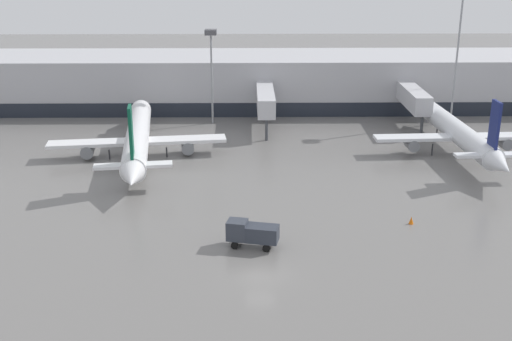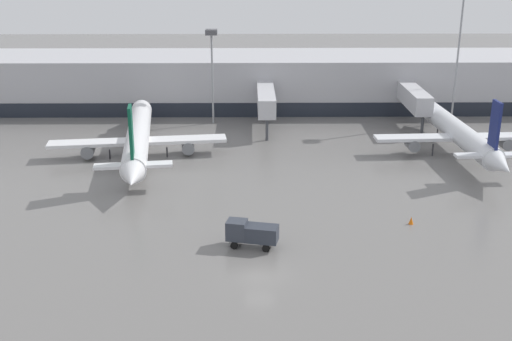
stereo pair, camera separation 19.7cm
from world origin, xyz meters
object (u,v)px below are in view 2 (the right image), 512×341
Objects in this scene: traffic_cone_0 at (411,220)px; apron_light_mast_1 at (462,14)px; parked_jet_1 at (460,134)px; service_truck_1 at (251,232)px; parked_jet_0 at (138,137)px; apron_light_mast_0 at (212,48)px.

apron_light_mast_1 reaches higher than traffic_cone_0.
parked_jet_1 is 40.00m from service_truck_1.
apron_light_mast_1 is (4.10, 16.75, 14.18)m from parked_jet_1.
service_truck_1 is at bearing 132.25° from parked_jet_1.
apron_light_mast_1 is (32.41, 44.98, 15.60)m from service_truck_1.
apron_light_mast_1 reaches higher than parked_jet_0.
parked_jet_0 is 1.17× the size of parked_jet_1.
traffic_cone_0 is 46.14m from apron_light_mast_1.
service_truck_1 is at bearing -158.44° from parked_jet_0.
apron_light_mast_0 is (9.18, 17.03, 9.34)m from parked_jet_0.
parked_jet_1 is 2.16× the size of apron_light_mast_0.
apron_light_mast_0 is at bearing 119.33° from traffic_cone_0.
traffic_cone_0 is (-11.93, -23.17, -2.52)m from parked_jet_1.
apron_light_mast_1 is at bearing 0.26° from apron_light_mast_0.
apron_light_mast_1 is (47.55, 17.21, 14.45)m from parked_jet_0.
parked_jet_0 is at bearing 87.93° from parked_jet_1.
traffic_cone_0 is at bearing -60.67° from apron_light_mast_0.
parked_jet_0 is 1.68× the size of apron_light_mast_1.
parked_jet_0 is 52.59m from apron_light_mast_1.
parked_jet_1 is 26.18m from traffic_cone_0.
apron_light_mast_0 is 0.67× the size of apron_light_mast_1.
parked_jet_0 is at bearing -160.10° from apron_light_mast_1.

